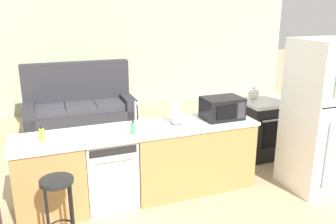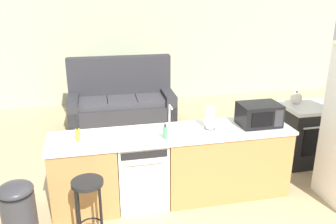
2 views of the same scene
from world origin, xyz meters
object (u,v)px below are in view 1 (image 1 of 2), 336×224
paper_towel_roll (176,113)px  bar_stool (58,198)px  stove_range (265,128)px  microwave (222,108)px  kettle (253,94)px  dish_soap_bottle (42,135)px  soap_bottle (133,128)px  refrigerator (320,116)px  couch (80,109)px  dishwasher (109,170)px

paper_towel_roll → bar_stool: (-1.49, -0.67, -0.50)m
stove_range → bar_stool: bearing=-159.6°
microwave → paper_towel_roll: 0.63m
stove_range → bar_stool: stove_range is taller
stove_range → kettle: (-0.17, 0.13, 0.53)m
bar_stool → paper_towel_roll: bearing=24.1°
microwave → dish_soap_bottle: microwave is taller
stove_range → soap_bottle: bearing=-163.1°
refrigerator → dish_soap_bottle: (-3.31, 0.54, 0.01)m
soap_bottle → couch: bearing=94.5°
refrigerator → dish_soap_bottle: size_ratio=10.97×
stove_range → paper_towel_roll: size_ratio=3.19×
refrigerator → microwave: bearing=153.6°
stove_range → soap_bottle: 2.50m
paper_towel_roll → soap_bottle: (-0.60, -0.17, -0.07)m
refrigerator → paper_towel_roll: (-1.74, 0.56, 0.07)m
bar_stool → couch: size_ratio=0.37×
dish_soap_bottle → couch: size_ratio=0.09×
microwave → dishwasher: bearing=179.9°
dishwasher → kettle: kettle is taller
couch → stove_range: bearing=-41.7°
refrigerator → soap_bottle: refrigerator is taller
stove_range → soap_bottle: size_ratio=5.11×
microwave → kettle: bearing=36.0°
couch → paper_towel_roll: bearing=-73.6°
couch → dish_soap_bottle: bearing=-104.5°
dishwasher → refrigerator: refrigerator is taller
refrigerator → kettle: (-0.17, 1.23, 0.02)m
kettle → bar_stool: kettle is taller
dishwasher → dish_soap_bottle: 0.90m
bar_stool → dish_soap_bottle: bearing=97.2°
refrigerator → kettle: 1.24m
stove_range → dish_soap_bottle: dish_soap_bottle is taller
paper_towel_roll → couch: 3.01m
kettle → couch: 3.28m
refrigerator → microwave: size_ratio=3.86×
dishwasher → kettle: size_ratio=4.10×
paper_towel_roll → stove_range: bearing=17.1°
refrigerator → paper_towel_roll: refrigerator is taller
kettle → couch: (-2.40, 2.16, -0.59)m
kettle → bar_stool: size_ratio=0.28×
dishwasher → stove_range: stove_range is taller
stove_range → couch: couch is taller
microwave → couch: 3.26m
microwave → dish_soap_bottle: (-2.21, -0.01, -0.07)m
microwave → paper_towel_roll: (-0.63, 0.01, -0.00)m
soap_bottle → kettle: kettle is taller
paper_towel_roll → kettle: bearing=23.0°
soap_bottle → bar_stool: size_ratio=0.24×
dishwasher → paper_towel_roll: paper_towel_roll is taller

